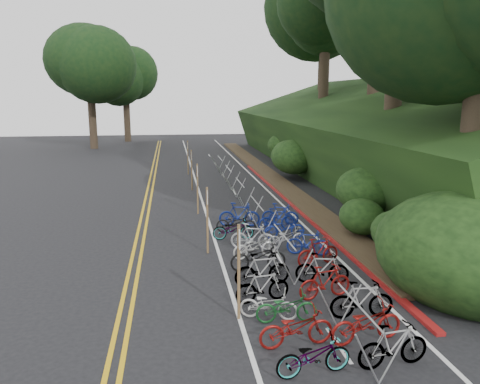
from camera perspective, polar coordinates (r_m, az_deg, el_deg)
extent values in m
plane|color=black|center=(12.91, -4.82, -14.76)|extent=(120.00, 120.00, 0.00)
cube|color=gold|center=(22.35, -12.05, -3.47)|extent=(0.12, 80.00, 0.01)
cube|color=gold|center=(22.33, -11.28, -3.45)|extent=(0.12, 80.00, 0.01)
cube|color=silver|center=(22.36, -3.96, -3.23)|extent=(0.12, 80.00, 0.01)
cube|color=silver|center=(23.06, 6.51, -2.82)|extent=(0.12, 80.00, 0.01)
cube|color=silver|center=(11.76, 11.92, -17.79)|extent=(0.10, 1.60, 0.01)
cube|color=silver|center=(17.00, 4.86, -8.10)|extent=(0.10, 1.60, 0.01)
cube|color=silver|center=(22.62, 1.36, -3.03)|extent=(0.10, 1.60, 0.01)
cube|color=silver|center=(28.39, -0.71, 0.01)|extent=(0.10, 1.60, 0.01)
cube|color=silver|center=(34.24, -2.08, 2.01)|extent=(0.10, 1.60, 0.01)
cube|color=silver|center=(40.14, -3.05, 3.43)|extent=(0.10, 1.60, 0.01)
cube|color=silver|center=(46.06, -3.77, 4.48)|extent=(0.10, 1.60, 0.01)
cube|color=maroon|center=(25.05, 6.45, -1.54)|extent=(0.25, 28.00, 0.10)
cube|color=black|center=(36.54, 14.43, 6.68)|extent=(12.32, 44.00, 9.11)
cube|color=#382819|center=(34.75, 3.34, 2.27)|extent=(1.40, 44.00, 0.16)
ellipsoid|color=#284C19|center=(17.20, 19.17, -4.86)|extent=(2.00, 2.80, 1.60)
ellipsoid|color=#284C19|center=(21.79, 15.10, 0.17)|extent=(2.60, 3.64, 2.08)
ellipsoid|color=#284C19|center=(27.65, 12.51, 3.59)|extent=(2.20, 3.08, 1.76)
ellipsoid|color=#284C19|center=(32.93, 6.48, 4.29)|extent=(3.00, 4.20, 2.40)
ellipsoid|color=#284C19|center=(38.86, 5.20, 5.68)|extent=(2.40, 3.36, 1.92)
ellipsoid|color=#284C19|center=(42.98, 5.65, 7.16)|extent=(2.80, 3.92, 2.24)
ellipsoid|color=#284C19|center=(19.75, 14.64, -2.90)|extent=(1.80, 2.52, 1.44)
ellipsoid|color=#284C19|center=(31.57, 11.34, 5.73)|extent=(3.20, 4.48, 2.56)
ellipsoid|color=black|center=(15.52, 26.12, -6.53)|extent=(5.28, 6.16, 3.52)
cylinder|color=#2D2319|center=(17.80, 26.51, 6.10)|extent=(0.84, 0.84, 6.38)
cylinder|color=#2D2319|center=(26.29, 18.26, 12.05)|extent=(0.89, 0.89, 7.36)
cylinder|color=#2D2319|center=(34.62, 16.14, 13.92)|extent=(0.94, 0.94, 8.34)
cylinder|color=#2D2319|center=(41.69, 10.13, 12.16)|extent=(0.87, 0.87, 6.87)
ellipsoid|color=black|center=(42.22, 10.45, 20.57)|extent=(9.16, 9.16, 8.70)
cylinder|color=#2D2319|center=(50.09, 9.99, 13.41)|extent=(0.92, 0.92, 7.85)
ellipsoid|color=black|center=(50.85, 10.30, 21.54)|extent=(10.90, 10.90, 10.36)
cylinder|color=#2D2319|center=(54.25, -17.53, 8.43)|extent=(0.84, 0.84, 6.38)
ellipsoid|color=black|center=(54.29, -17.92, 14.55)|extent=(8.72, 8.72, 8.29)
cylinder|color=#2D2319|center=(61.84, -13.61, 8.74)|extent=(0.81, 0.81, 5.89)
ellipsoid|color=black|center=(61.83, -13.85, 13.59)|extent=(7.63, 7.63, 7.25)
cylinder|color=#9B9C9F|center=(10.98, 14.28, -13.29)|extent=(0.05, 2.55, 0.05)
cylinder|color=#9B9C9F|center=(10.19, 15.24, -19.13)|extent=(0.59, 0.04, 1.15)
cylinder|color=#9B9C9F|center=(10.41, 18.22, -18.61)|extent=(0.59, 0.04, 1.15)
cylinder|color=#9B9C9F|center=(12.12, 10.69, -13.70)|extent=(0.59, 0.04, 1.15)
cylinder|color=#9B9C9F|center=(12.31, 13.22, -13.41)|extent=(0.59, 0.04, 1.15)
cylinder|color=#9B9C9F|center=(15.69, 5.41, -5.39)|extent=(0.05, 3.00, 0.05)
cylinder|color=#9B9C9F|center=(14.53, 5.62, -9.21)|extent=(0.58, 0.04, 1.13)
cylinder|color=#9B9C9F|center=(14.67, 7.77, -9.05)|extent=(0.58, 0.04, 1.13)
cylinder|color=#9B9C9F|center=(17.10, 3.33, -5.93)|extent=(0.58, 0.04, 1.13)
cylinder|color=#9B9C9F|center=(17.22, 5.17, -5.83)|extent=(0.58, 0.04, 1.13)
cylinder|color=#9B9C9F|center=(20.41, 2.06, -1.33)|extent=(0.05, 3.00, 0.05)
cylinder|color=#9B9C9F|center=(19.17, 1.99, -3.97)|extent=(0.58, 0.04, 1.13)
cylinder|color=#9B9C9F|center=(19.28, 3.63, -3.90)|extent=(0.58, 0.04, 1.13)
cylinder|color=#9B9C9F|center=(21.84, 0.65, -2.01)|extent=(0.58, 0.04, 1.13)
cylinder|color=#9B9C9F|center=(21.93, 2.10, -1.96)|extent=(0.58, 0.04, 1.13)
cylinder|color=#9B9C9F|center=(25.24, -0.02, 1.19)|extent=(0.05, 3.00, 0.05)
cylinder|color=#9B9C9F|center=(23.96, -0.18, -0.78)|extent=(0.58, 0.04, 1.13)
cylinder|color=#9B9C9F|center=(24.04, 1.14, -0.74)|extent=(0.58, 0.04, 1.13)
cylinder|color=#9B9C9F|center=(26.67, -1.05, 0.50)|extent=(0.58, 0.04, 1.13)
cylinder|color=#9B9C9F|center=(26.75, 0.13, 0.53)|extent=(0.58, 0.04, 1.13)
cylinder|color=#9B9C9F|center=(30.13, -1.42, 2.89)|extent=(0.05, 3.00, 0.05)
cylinder|color=#9B9C9F|center=(28.82, -1.62, 1.33)|extent=(0.58, 0.04, 1.13)
cylinder|color=#9B9C9F|center=(28.89, -0.52, 1.36)|extent=(0.58, 0.04, 1.13)
cylinder|color=#9B9C9F|center=(31.56, -2.24, 2.23)|extent=(0.58, 0.04, 1.13)
cylinder|color=#9B9C9F|center=(31.63, -1.23, 2.26)|extent=(0.58, 0.04, 1.13)
cylinder|color=#9B9C9F|center=(35.05, -2.44, 4.12)|extent=(0.05, 3.00, 0.05)
cylinder|color=#9B9C9F|center=(33.72, -2.65, 2.84)|extent=(0.58, 0.04, 1.13)
cylinder|color=#9B9C9F|center=(33.78, -1.70, 2.86)|extent=(0.58, 0.04, 1.13)
cylinder|color=#9B9C9F|center=(36.48, -3.10, 3.50)|extent=(0.58, 0.04, 1.13)
cylinder|color=#9B9C9F|center=(36.53, -2.23, 3.52)|extent=(0.58, 0.04, 1.13)
cylinder|color=brown|center=(12.18, -0.15, -9.81)|extent=(0.08, 0.08, 2.56)
cube|color=silver|center=(11.87, -0.15, -5.63)|extent=(0.02, 0.40, 0.50)
cylinder|color=brown|center=(17.19, -4.00, -3.49)|extent=(0.08, 0.08, 2.50)
cube|color=silver|center=(16.98, -4.04, -0.56)|extent=(0.02, 0.40, 0.50)
cylinder|color=brown|center=(23.03, -5.19, 0.37)|extent=(0.08, 0.08, 2.50)
cube|color=silver|center=(22.87, -5.23, 2.59)|extent=(0.02, 0.40, 0.50)
cylinder|color=brown|center=(28.93, -5.90, 2.67)|extent=(0.08, 0.08, 2.50)
cube|color=silver|center=(28.80, -5.94, 4.44)|extent=(0.02, 0.40, 0.50)
cylinder|color=brown|center=(34.86, -6.38, 4.19)|extent=(0.08, 0.08, 2.50)
cube|color=silver|center=(34.76, -6.41, 5.66)|extent=(0.02, 0.40, 0.50)
imported|color=beige|center=(12.56, 3.52, -13.50)|extent=(0.99, 1.62, 0.80)
imported|color=slate|center=(10.40, 8.94, -19.11)|extent=(0.80, 1.73, 0.87)
imported|color=slate|center=(11.01, 18.19, -17.34)|extent=(0.65, 1.72, 1.01)
imported|color=maroon|center=(11.34, 6.86, -16.08)|extent=(0.79, 1.85, 0.94)
imported|color=maroon|center=(11.82, 15.14, -15.13)|extent=(0.95, 1.94, 0.98)
imported|color=#144C1E|center=(12.40, 5.69, -13.78)|extent=(0.63, 1.62, 0.84)
imported|color=slate|center=(12.92, 14.63, -12.58)|extent=(0.56, 1.73, 1.03)
imported|color=slate|center=(13.44, 2.77, -11.37)|extent=(0.71, 1.65, 0.96)
imported|color=maroon|center=(13.87, 10.33, -10.73)|extent=(0.79, 1.72, 1.00)
imported|color=slate|center=(14.50, 2.73, -9.41)|extent=(0.65, 1.79, 1.05)
imported|color=slate|center=(14.88, 9.99, -9.14)|extent=(0.82, 1.72, 1.00)
imported|color=black|center=(15.71, 2.22, -7.84)|extent=(0.68, 1.89, 0.99)
imported|color=maroon|center=(16.37, 9.51, -7.19)|extent=(0.91, 1.71, 0.99)
imported|color=beige|center=(16.91, 1.80, -6.63)|extent=(0.92, 1.74, 0.87)
imported|color=navy|center=(17.35, 8.30, -6.12)|extent=(0.98, 1.64, 0.95)
imported|color=#9E9EA3|center=(17.76, 1.58, -5.46)|extent=(0.93, 1.77, 1.02)
imported|color=#9E9EA3|center=(18.08, 5.68, -5.50)|extent=(0.92, 1.69, 0.84)
imported|color=slate|center=(18.99, -0.84, -4.54)|extent=(0.66, 1.69, 0.87)
imported|color=navy|center=(19.24, 5.44, -4.36)|extent=(0.65, 1.71, 0.89)
imported|color=black|center=(19.90, -0.49, -3.76)|extent=(0.96, 1.79, 0.89)
imported|color=navy|center=(20.19, 4.52, -3.35)|extent=(0.85, 1.80, 1.04)
imported|color=navy|center=(20.82, -0.08, -2.77)|extent=(0.80, 1.89, 1.10)
imported|color=navy|center=(21.17, 4.92, -2.71)|extent=(0.97, 1.73, 1.00)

